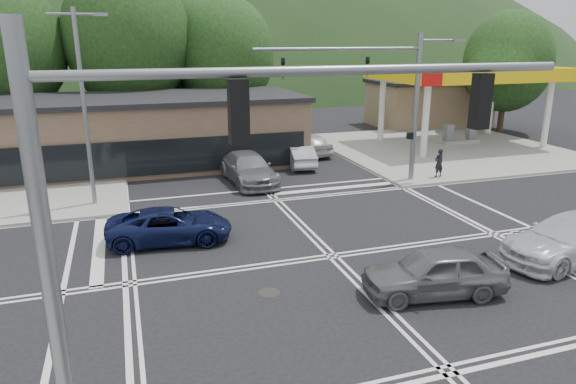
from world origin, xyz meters
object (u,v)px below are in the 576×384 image
object	(u,v)px
car_northbound	(248,168)
car_blue_west	(170,226)
car_queue_a	(299,155)
pedestrian	(439,163)
car_queue_b	(309,144)
car_grey_center	(434,272)
car_silver_east	(570,239)

from	to	relation	value
car_northbound	car_blue_west	bearing A→B (deg)	-127.31
car_queue_a	pedestrian	distance (m)	8.43
car_blue_west	car_northbound	distance (m)	9.03
car_blue_west	car_queue_b	bearing A→B (deg)	-33.05
car_queue_b	car_northbound	world-z (taller)	car_northbound
car_grey_center	car_queue_a	bearing A→B (deg)	-176.03
car_grey_center	pedestrian	size ratio (longest dim) A/B	2.77
car_blue_west	car_queue_b	world-z (taller)	car_queue_b
car_silver_east	pedestrian	bearing A→B (deg)	162.97
car_blue_west	pedestrian	size ratio (longest dim) A/B	2.98
car_grey_center	car_silver_east	size ratio (longest dim) A/B	0.80
pedestrian	car_queue_b	bearing A→B (deg)	-71.50
pedestrian	car_silver_east	bearing A→B (deg)	69.60
car_queue_b	pedestrian	world-z (taller)	pedestrian
car_queue_b	car_queue_a	bearing A→B (deg)	52.48
car_queue_b	car_northbound	size ratio (longest dim) A/B	0.79
car_northbound	car_queue_b	bearing A→B (deg)	41.21
car_silver_east	car_queue_a	world-z (taller)	car_silver_east
car_grey_center	car_silver_east	distance (m)	6.21
car_blue_west	car_northbound	size ratio (longest dim) A/B	0.87
car_queue_a	pedestrian	xyz separation A→B (m)	(6.47, -5.40, 0.27)
car_silver_east	car_northbound	size ratio (longest dim) A/B	1.01
car_queue_b	car_blue_west	bearing A→B (deg)	44.28
car_northbound	pedestrian	bearing A→B (deg)	-18.26
car_silver_east	car_grey_center	bearing A→B (deg)	-90.04
car_queue_b	car_northbound	distance (m)	8.04
car_queue_a	car_queue_b	distance (m)	3.49
car_grey_center	car_queue_a	distance (m)	17.25
car_queue_b	pedestrian	size ratio (longest dim) A/B	2.72
car_blue_west	car_grey_center	distance (m)	10.15
car_grey_center	pedestrian	bearing A→B (deg)	154.86
car_blue_west	car_northbound	xyz separation A→B (m)	(5.02, 7.51, 0.13)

